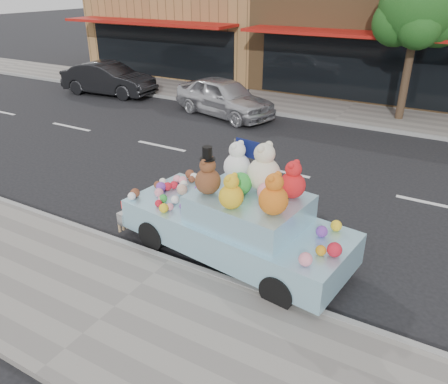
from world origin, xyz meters
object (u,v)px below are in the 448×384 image
Objects in this scene: car_silver at (224,97)px; car_dark at (108,79)px; art_car at (237,218)px; street_tree at (419,14)px.

car_silver reaches higher than car_dark.
car_dark is 13.96m from art_car.
street_tree reaches higher than art_car.
car_silver is at bearing -98.70° from car_dark.
car_dark is at bearing -169.72° from street_tree.
street_tree reaches higher than car_dark.
car_silver is at bearing -156.76° from street_tree.
street_tree is 1.12× the size of art_car.
car_dark is at bearing 102.14° from car_silver.
art_car reaches higher than car_silver.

